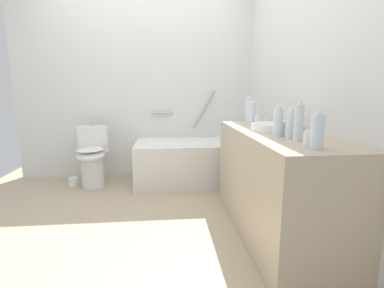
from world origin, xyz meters
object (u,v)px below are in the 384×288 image
object	(u,v)px
toilet	(92,156)
sink_faucet	(298,126)
sink_basin	(273,127)
toilet_paper_roll	(74,182)
water_bottle_0	(317,132)
drinking_glass_3	(259,120)
water_bottle_5	(249,110)
drinking_glass_2	(310,139)
water_bottle_2	(252,114)
bathtub	(195,160)
water_bottle_4	(299,123)
water_bottle_3	(278,122)
drinking_glass_0	(257,119)
drinking_glass_1	(286,128)
water_bottle_1	(291,125)

from	to	relation	value
toilet	sink_faucet	xyz separation A→B (m)	(1.92, -1.23, 0.50)
sink_basin	toilet_paper_roll	distance (m)	2.45
water_bottle_0	drinking_glass_3	bearing A→B (deg)	88.69
water_bottle_5	drinking_glass_2	xyz separation A→B (m)	(0.00, -1.18, -0.08)
water_bottle_2	drinking_glass_2	distance (m)	1.02
water_bottle_0	water_bottle_2	world-z (taller)	water_bottle_2
bathtub	water_bottle_2	bearing A→B (deg)	-63.36
water_bottle_4	toilet_paper_roll	distance (m)	2.72
water_bottle_3	drinking_glass_2	size ratio (longest dim) A/B	2.44
water_bottle_3	toilet_paper_roll	bearing A→B (deg)	141.19
drinking_glass_0	drinking_glass_1	bearing A→B (deg)	-91.50
toilet	water_bottle_5	distance (m)	1.91
toilet	drinking_glass_1	distance (m)	2.32
sink_faucet	water_bottle_0	distance (m)	0.75
bathtub	drinking_glass_0	size ratio (longest dim) A/B	16.17
bathtub	drinking_glass_3	xyz separation A→B (m)	(0.47, -0.97, 0.60)
drinking_glass_3	water_bottle_2	bearing A→B (deg)	108.39
sink_faucet	drinking_glass_1	size ratio (longest dim) A/B	1.51
sink_faucet	water_bottle_5	xyz separation A→B (m)	(-0.24, 0.55, 0.09)
water_bottle_2	sink_basin	bearing A→B (deg)	-82.09
toilet_paper_roll	drinking_glass_1	bearing A→B (deg)	-37.01
water_bottle_3	drinking_glass_1	world-z (taller)	water_bottle_3
drinking_glass_0	water_bottle_3	bearing A→B (deg)	-97.31
water_bottle_3	drinking_glass_0	xyz separation A→B (m)	(0.09, 0.72, -0.05)
water_bottle_0	water_bottle_3	size ratio (longest dim) A/B	0.98
toilet	drinking_glass_3	distance (m)	2.01
sink_faucet	water_bottle_2	distance (m)	0.47
sink_faucet	water_bottle_2	xyz separation A→B (m)	(-0.26, 0.39, 0.07)
sink_basin	drinking_glass_3	bearing A→B (deg)	93.98
sink_basin	water_bottle_2	world-z (taller)	water_bottle_2
water_bottle_1	water_bottle_4	world-z (taller)	water_bottle_4
water_bottle_4	drinking_glass_1	world-z (taller)	water_bottle_4
toilet	drinking_glass_3	world-z (taller)	drinking_glass_3
sink_basin	water_bottle_0	distance (m)	0.71
drinking_glass_3	water_bottle_1	bearing A→B (deg)	-90.96
water_bottle_3	drinking_glass_3	distance (m)	0.57
drinking_glass_2	toilet_paper_roll	distance (m)	2.80
bathtub	water_bottle_1	world-z (taller)	bathtub
bathtub	water_bottle_3	world-z (taller)	bathtub
sink_basin	water_bottle_3	bearing A→B (deg)	-106.38
water_bottle_0	drinking_glass_0	distance (m)	1.15
water_bottle_5	drinking_glass_2	distance (m)	1.18
water_bottle_5	sink_faucet	bearing A→B (deg)	-66.66
drinking_glass_2	drinking_glass_1	bearing A→B (deg)	86.24
sink_faucet	water_bottle_0	size ratio (longest dim) A/B	0.73
water_bottle_0	drinking_glass_0	size ratio (longest dim) A/B	2.30
sink_faucet	drinking_glass_1	xyz separation A→B (m)	(-0.21, -0.24, 0.02)
water_bottle_5	drinking_glass_3	size ratio (longest dim) A/B	2.54
water_bottle_2	drinking_glass_2	size ratio (longest dim) A/B	2.48
water_bottle_3	water_bottle_4	xyz separation A→B (m)	(0.06, -0.18, 0.02)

